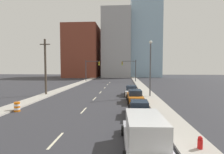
{
  "coord_description": "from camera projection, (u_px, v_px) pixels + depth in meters",
  "views": [
    {
      "loc": [
        4.11,
        -1.01,
        4.44
      ],
      "look_at": [
        1.44,
        37.4,
        2.2
      ],
      "focal_mm": 28.0,
      "sensor_mm": 36.0,
      "label": 1
    }
  ],
  "objects": [
    {
      "name": "building_glass_right",
      "position": [
        144.0,
        38.0,
        81.68
      ],
      "size": [
        13.0,
        20.0,
        35.72
      ],
      "color": "#8CADC6",
      "rests_on": "ground"
    },
    {
      "name": "sidewalk_left",
      "position": [
        85.0,
        81.0,
        53.68
      ],
      "size": [
        2.08,
        103.6,
        0.17
      ],
      "color": "#ADA89E",
      "rests_on": "ground"
    },
    {
      "name": "traffic_barrel",
      "position": [
        17.0,
        107.0,
        17.35
      ],
      "size": [
        0.56,
        0.56,
        0.95
      ],
      "color": "orange",
      "rests_on": "ground"
    },
    {
      "name": "lane_stripe_at_42m",
      "position": [
        108.0,
        85.0,
        43.64
      ],
      "size": [
        0.16,
        2.4,
        0.01
      ],
      "primitive_type": "cube",
      "color": "beige",
      "rests_on": "ground"
    },
    {
      "name": "lane_stripe_at_9m",
      "position": [
        56.0,
        140.0,
        10.56
      ],
      "size": [
        0.16,
        2.4,
        0.01
      ],
      "primitive_type": "cube",
      "color": "beige",
      "rests_on": "ground"
    },
    {
      "name": "lane_stripe_at_48m",
      "position": [
        110.0,
        82.0,
        49.64
      ],
      "size": [
        0.16,
        2.4,
        0.01
      ],
      "primitive_type": "cube",
      "color": "beige",
      "rests_on": "ground"
    },
    {
      "name": "lane_stripe_at_23m",
      "position": [
        95.0,
        99.0,
        24.33
      ],
      "size": [
        0.16,
        2.4,
        0.01
      ],
      "primitive_type": "cube",
      "color": "beige",
      "rests_on": "ground"
    },
    {
      "name": "sedan_white",
      "position": [
        131.0,
        91.0,
        27.28
      ],
      "size": [
        2.21,
        4.66,
        1.51
      ],
      "rotation": [
        0.0,
        0.0,
        -0.04
      ],
      "color": "silver",
      "rests_on": "ground"
    },
    {
      "name": "fire_hydrant",
      "position": [
        200.0,
        144.0,
        9.12
      ],
      "size": [
        0.26,
        0.26,
        0.84
      ],
      "color": "red",
      "rests_on": "ground"
    },
    {
      "name": "box_truck_silver",
      "position": [
        145.0,
        133.0,
        9.4
      ],
      "size": [
        2.58,
        5.61,
        1.84
      ],
      "rotation": [
        0.0,
        0.0,
        0.04
      ],
      "color": "#B2B2BC",
      "rests_on": "ground"
    },
    {
      "name": "lane_stripe_at_16m",
      "position": [
        84.0,
        110.0,
        17.81
      ],
      "size": [
        0.16,
        2.4,
        0.01
      ],
      "primitive_type": "cube",
      "color": "beige",
      "rests_on": "ground"
    },
    {
      "name": "sidewalk_right",
      "position": [
        137.0,
        81.0,
        52.58
      ],
      "size": [
        2.08,
        103.6,
        0.17
      ],
      "color": "#ADA89E",
      "rests_on": "ground"
    },
    {
      "name": "building_brick_left",
      "position": [
        83.0,
        52.0,
        76.02
      ],
      "size": [
        14.0,
        16.0,
        21.81
      ],
      "color": "brown",
      "rests_on": "ground"
    },
    {
      "name": "traffic_signal_left",
      "position": [
        90.0,
        68.0,
        52.45
      ],
      "size": [
        4.3,
        0.35,
        6.5
      ],
      "color": "#38383D",
      "rests_on": "ground"
    },
    {
      "name": "building_office_center",
      "position": [
        117.0,
        45.0,
        78.79
      ],
      "size": [
        12.0,
        20.0,
        28.45
      ],
      "color": "#99999E",
      "rests_on": "ground"
    },
    {
      "name": "traffic_signal_right",
      "position": [
        132.0,
        68.0,
        51.58
      ],
      "size": [
        4.3,
        0.35,
        6.5
      ],
      "color": "#38383D",
      "rests_on": "ground"
    },
    {
      "name": "sedan_orange",
      "position": [
        135.0,
        96.0,
        22.01
      ],
      "size": [
        2.17,
        4.67,
        1.54
      ],
      "rotation": [
        0.0,
        0.0,
        0.04
      ],
      "color": "orange",
      "rests_on": "ground"
    },
    {
      "name": "street_lamp",
      "position": [
        150.0,
        65.0,
        25.37
      ],
      "size": [
        0.44,
        0.44,
        8.23
      ],
      "color": "#4C4C51",
      "rests_on": "ground"
    },
    {
      "name": "utility_pole_left_mid",
      "position": [
        45.0,
        67.0,
        27.17
      ],
      "size": [
        1.6,
        0.32,
        8.73
      ],
      "color": "#473D33",
      "rests_on": "ground"
    },
    {
      "name": "lane_stripe_at_29m",
      "position": [
        100.0,
        92.0,
        30.37
      ],
      "size": [
        0.16,
        2.4,
        0.01
      ],
      "primitive_type": "cube",
      "color": "beige",
      "rests_on": "ground"
    },
    {
      "name": "sedan_black",
      "position": [
        139.0,
        109.0,
        15.88
      ],
      "size": [
        2.13,
        4.32,
        1.35
      ],
      "rotation": [
        0.0,
        0.0,
        -0.03
      ],
      "color": "black",
      "rests_on": "ground"
    },
    {
      "name": "lane_stripe_at_36m",
      "position": [
        105.0,
        88.0,
        37.36
      ],
      "size": [
        0.16,
        2.4,
        0.01
      ],
      "primitive_type": "cube",
      "color": "beige",
      "rests_on": "ground"
    }
  ]
}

